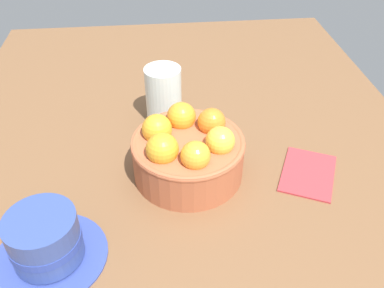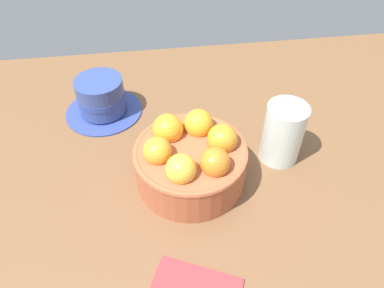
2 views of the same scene
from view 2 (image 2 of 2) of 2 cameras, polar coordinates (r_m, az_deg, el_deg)
The scene contains 4 objects.
ground_plane at distance 58.33cm, azimuth -0.23°, elevation -6.87°, with size 118.97×81.05×4.42cm, color brown.
terracotta_bowl at distance 53.45cm, azimuth -0.24°, elevation -2.42°, with size 16.84×16.84×9.69cm.
coffee_cup at distance 68.52cm, azimuth -14.15°, elevation 7.05°, with size 14.20×14.20×7.11cm.
water_glass at distance 58.20cm, azimuth 14.23°, elevation 1.69°, with size 6.34×6.34×10.14cm, color silver.
Camera 2 is at (4.87, 36.26, 43.22)cm, focal length 33.64 mm.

